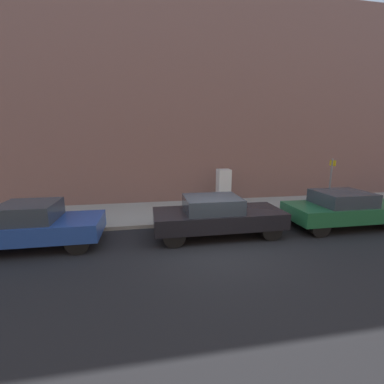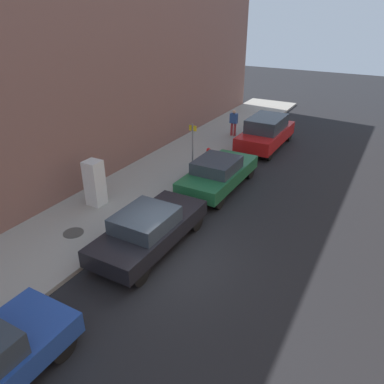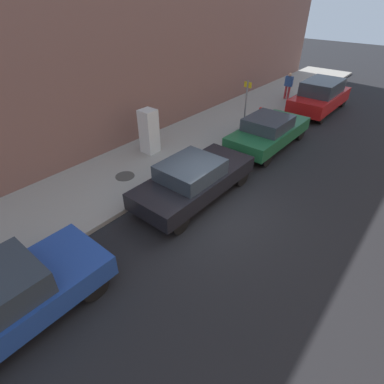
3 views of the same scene
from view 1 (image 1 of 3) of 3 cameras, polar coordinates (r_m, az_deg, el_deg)
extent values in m
plane|color=black|center=(8.51, 5.52, -11.66)|extent=(80.00, 80.00, 0.00)
cube|color=#9E998E|center=(11.99, 0.64, -4.25)|extent=(3.67, 44.00, 0.14)
cube|color=#7F564C|center=(14.57, -1.62, 18.87)|extent=(2.27, 39.60, 10.37)
cube|color=white|center=(12.56, 6.99, 0.95)|extent=(0.61, 0.61, 1.80)
cube|color=black|center=(12.65, 8.32, 0.99)|extent=(0.01, 0.01, 1.71)
cube|color=yellow|center=(12.70, 8.24, 1.65)|extent=(0.16, 0.01, 0.22)
cube|color=red|center=(12.56, 8.40, 3.57)|extent=(0.55, 0.01, 0.05)
cube|color=red|center=(12.72, 8.28, -0.60)|extent=(0.55, 0.01, 0.05)
cylinder|color=#47443F|center=(11.62, -1.65, -4.36)|extent=(0.70, 0.70, 0.02)
cylinder|color=slate|center=(12.85, 28.30, 1.24)|extent=(0.07, 0.07, 2.40)
cube|color=yellow|center=(12.74, 28.80, 5.66)|extent=(0.36, 0.02, 0.24)
cylinder|color=red|center=(14.25, 33.35, -2.10)|extent=(0.22, 0.22, 0.60)
sphere|color=red|center=(14.19, 33.49, -0.86)|extent=(0.20, 0.20, 0.20)
cube|color=#23479E|center=(9.45, -31.04, -6.94)|extent=(1.78, 3.84, 0.55)
cube|color=#2D3842|center=(9.37, -32.49, -3.72)|extent=(1.57, 1.61, 0.55)
cylinder|color=black|center=(9.84, -22.02, -7.07)|extent=(0.22, 0.69, 0.69)
cylinder|color=black|center=(8.45, -24.10, -10.33)|extent=(0.22, 0.69, 0.69)
cylinder|color=black|center=(10.72, -36.14, -6.99)|extent=(0.22, 0.69, 0.69)
cube|color=black|center=(9.13, 5.83, -5.78)|extent=(1.80, 4.51, 0.55)
cube|color=#2D3842|center=(8.93, 4.50, -2.65)|extent=(1.59, 1.90, 0.50)
cylinder|color=black|center=(10.45, 13.40, -5.36)|extent=(0.22, 0.72, 0.72)
cylinder|color=black|center=(9.13, 17.25, -8.08)|extent=(0.22, 0.72, 0.72)
cylinder|color=black|center=(9.65, -5.00, -6.50)|extent=(0.22, 0.72, 0.72)
cylinder|color=black|center=(8.21, -4.01, -9.82)|extent=(0.22, 0.72, 0.72)
cube|color=#1E6038|center=(11.58, 30.96, -3.65)|extent=(1.84, 4.50, 0.55)
cube|color=#2D3842|center=(11.32, 30.38, -1.17)|extent=(1.62, 1.89, 0.50)
cylinder|color=black|center=(13.31, 33.99, -3.40)|extent=(0.22, 0.72, 0.72)
cylinder|color=black|center=(11.29, 21.86, -4.60)|extent=(0.22, 0.72, 0.72)
cylinder|color=black|center=(10.06, 26.60, -6.98)|extent=(0.22, 0.72, 0.72)
camera|label=2|loc=(7.29, -86.81, 32.85)|focal=35.00mm
camera|label=3|loc=(5.69, -68.17, 31.28)|focal=28.00mm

